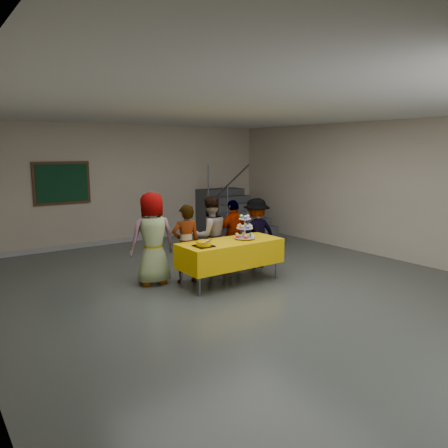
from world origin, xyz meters
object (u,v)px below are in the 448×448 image
object	(u,v)px
schoolchild_b	(186,244)
schoolchild_e	(256,233)
bake_table	(230,253)
bear_cake	(204,243)
schoolchild_d	(234,235)
staircase	(232,218)
noticeboard	(62,183)
schoolchild_c	(210,236)
schoolchild_a	(153,238)
cupcake_stand	(245,230)

from	to	relation	value
schoolchild_b	schoolchild_e	size ratio (longest dim) A/B	1.00
bake_table	bear_cake	bearing A→B (deg)	-171.17
bear_cake	schoolchild_d	world-z (taller)	schoolchild_d
bake_table	schoolchild_e	distance (m)	1.21
staircase	noticeboard	size ratio (longest dim) A/B	1.85
staircase	schoolchild_e	bearing A→B (deg)	-118.04
bake_table	noticeboard	world-z (taller)	noticeboard
bake_table	schoolchild_c	world-z (taller)	schoolchild_c
noticeboard	schoolchild_a	bearing A→B (deg)	-81.86
schoolchild_a	schoolchild_c	distance (m)	1.16
schoolchild_d	schoolchild_e	world-z (taller)	schoolchild_e
staircase	noticeboard	xyz separation A→B (m)	(-4.32, 0.84, 1.11)
schoolchild_b	noticeboard	bearing A→B (deg)	-62.93
schoolchild_e	cupcake_stand	bearing A→B (deg)	41.24
bake_table	staircase	world-z (taller)	staircase
cupcake_stand	bake_table	bearing A→B (deg)	179.58
bake_table	cupcake_stand	size ratio (longest dim) A/B	4.22
bake_table	schoolchild_a	world-z (taller)	schoolchild_a
schoolchild_a	staircase	size ratio (longest dim) A/B	0.69
schoolchild_b	schoolchild_c	xyz separation A→B (m)	(0.63, 0.17, 0.05)
bake_table	schoolchild_d	world-z (taller)	schoolchild_d
bear_cake	staircase	xyz separation A→B (m)	(3.28, 3.66, -0.34)
schoolchild_b	bear_cake	bearing A→B (deg)	101.19
schoolchild_b	schoolchild_c	world-z (taller)	schoolchild_c
bear_cake	schoolchild_d	distance (m)	1.49
cupcake_stand	schoolchild_e	bearing A→B (deg)	37.39
bake_table	noticeboard	bearing A→B (deg)	110.71
bear_cake	staircase	bearing A→B (deg)	48.10
bear_cake	staircase	size ratio (longest dim) A/B	0.15
schoolchild_b	noticeboard	world-z (taller)	noticeboard
staircase	bear_cake	bearing A→B (deg)	-131.90
schoolchild_d	schoolchild_a	bearing A→B (deg)	-2.47
bear_cake	schoolchild_c	world-z (taller)	schoolchild_c
schoolchild_a	bake_table	bearing A→B (deg)	153.30
schoolchild_d	bake_table	bearing A→B (deg)	48.90
cupcake_stand	schoolchild_a	distance (m)	1.66
schoolchild_d	staircase	bearing A→B (deg)	-126.55
schoolchild_b	schoolchild_c	bearing A→B (deg)	-152.74
staircase	schoolchild_c	bearing A→B (deg)	-132.51
schoolchild_a	staircase	xyz separation A→B (m)	(3.80, 2.79, -0.34)
schoolchild_a	schoolchild_b	xyz separation A→B (m)	(0.53, -0.27, -0.12)
schoolchild_d	schoolchild_e	bearing A→B (deg)	160.06
cupcake_stand	schoolchild_c	xyz separation A→B (m)	(-0.31, 0.68, -0.19)
schoolchild_c	bake_table	bearing A→B (deg)	96.18
bear_cake	schoolchild_c	bearing A→B (deg)	50.52
bear_cake	schoolchild_d	bearing A→B (deg)	33.40
cupcake_stand	staircase	xyz separation A→B (m)	(2.34, 3.57, -0.45)
bear_cake	schoolchild_c	distance (m)	1.00
schoolchild_c	schoolchild_d	world-z (taller)	schoolchild_c
schoolchild_b	schoolchild_d	world-z (taller)	schoolchild_b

